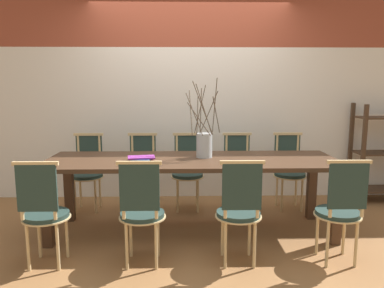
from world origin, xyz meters
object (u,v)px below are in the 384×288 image
(vase_centerpiece, at_px, (204,144))
(dining_table, at_px, (192,168))
(shelving_rack, at_px, (382,153))
(chair_near_center, at_px, (239,208))
(chair_far_center, at_px, (187,169))
(book_stack, at_px, (142,159))

(vase_centerpiece, bearing_deg, dining_table, -147.53)
(dining_table, height_order, shelving_rack, shelving_rack)
(dining_table, bearing_deg, vase_centerpiece, 32.47)
(chair_near_center, distance_m, vase_centerpiece, 0.94)
(chair_far_center, relative_size, vase_centerpiece, 1.14)
(chair_far_center, bearing_deg, shelving_rack, -174.36)
(book_stack, height_order, shelving_rack, shelving_rack)
(book_stack, bearing_deg, vase_centerpiece, 16.38)
(vase_centerpiece, bearing_deg, shelving_rack, 21.04)
(shelving_rack, bearing_deg, chair_near_center, -140.67)
(chair_near_center, xyz_separation_m, shelving_rack, (2.07, 1.69, 0.13))
(chair_near_center, xyz_separation_m, book_stack, (-0.86, 0.62, 0.29))
(chair_near_center, distance_m, book_stack, 1.10)
(chair_near_center, bearing_deg, chair_far_center, 105.73)
(dining_table, height_order, vase_centerpiece, vase_centerpiece)
(shelving_rack, bearing_deg, dining_table, -158.32)
(chair_far_center, bearing_deg, chair_near_center, 105.73)
(vase_centerpiece, xyz_separation_m, shelving_rack, (2.31, 0.89, -0.27))
(book_stack, relative_size, shelving_rack, 0.22)
(dining_table, xyz_separation_m, vase_centerpiece, (0.13, 0.08, 0.23))
(vase_centerpiece, relative_size, shelving_rack, 0.64)
(chair_far_center, distance_m, vase_centerpiece, 0.78)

